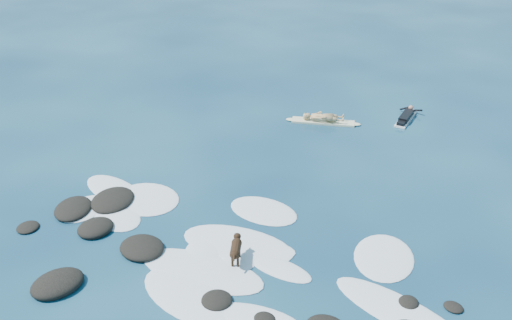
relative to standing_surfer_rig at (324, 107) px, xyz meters
The scene contains 6 objects.
ground 10.11m from the standing_surfer_rig, 80.95° to the right, with size 160.00×160.00×0.00m, color #0A2642.
reef_rocks 12.10m from the standing_surfer_rig, 87.59° to the right, with size 14.49×7.21×0.44m.
breaking_foam 10.31m from the standing_surfer_rig, 84.05° to the right, with size 13.97×8.61×0.12m.
standing_surfer_rig is the anchor object (origin of this frame).
paddling_surfer_rig 3.80m from the standing_surfer_rig, 33.90° to the left, with size 1.05×2.32×0.41m.
dog 10.36m from the standing_surfer_rig, 81.50° to the right, with size 0.62×1.12×0.75m.
Camera 1 is at (6.68, -11.57, 10.30)m, focal length 40.00 mm.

